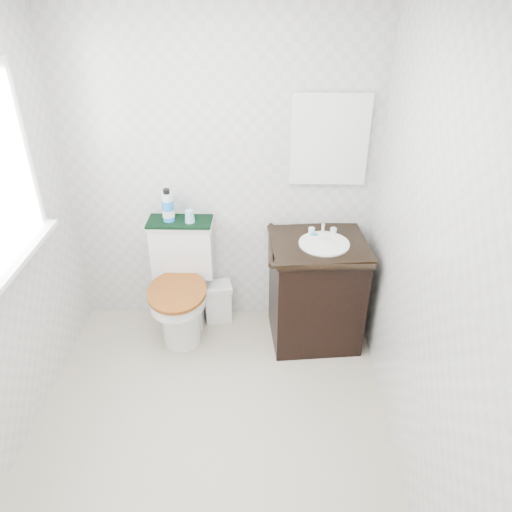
{
  "coord_description": "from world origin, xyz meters",
  "views": [
    {
      "loc": [
        0.33,
        -2.09,
        2.48
      ],
      "look_at": [
        0.26,
        0.75,
        0.8
      ],
      "focal_mm": 35.0,
      "sensor_mm": 36.0,
      "label": 1
    }
  ],
  "objects_px": {
    "vanity": "(316,289)",
    "mouthwash_bottle": "(168,206)",
    "trash_bin": "(218,302)",
    "toilet": "(182,289)",
    "cup": "(190,216)"
  },
  "relations": [
    {
      "from": "vanity",
      "to": "trash_bin",
      "type": "height_order",
      "value": "vanity"
    },
    {
      "from": "toilet",
      "to": "mouthwash_bottle",
      "type": "relative_size",
      "value": 3.61
    },
    {
      "from": "vanity",
      "to": "mouthwash_bottle",
      "type": "height_order",
      "value": "mouthwash_bottle"
    },
    {
      "from": "toilet",
      "to": "cup",
      "type": "distance_m",
      "value": 0.56
    },
    {
      "from": "toilet",
      "to": "trash_bin",
      "type": "relative_size",
      "value": 2.7
    },
    {
      "from": "toilet",
      "to": "mouthwash_bottle",
      "type": "xyz_separation_m",
      "value": [
        -0.07,
        0.12,
        0.61
      ]
    },
    {
      "from": "trash_bin",
      "to": "mouthwash_bottle",
      "type": "height_order",
      "value": "mouthwash_bottle"
    },
    {
      "from": "toilet",
      "to": "cup",
      "type": "relative_size",
      "value": 9.73
    },
    {
      "from": "vanity",
      "to": "cup",
      "type": "xyz_separation_m",
      "value": [
        -0.91,
        0.16,
        0.49
      ]
    },
    {
      "from": "toilet",
      "to": "trash_bin",
      "type": "distance_m",
      "value": 0.35
    },
    {
      "from": "vanity",
      "to": "cup",
      "type": "height_order",
      "value": "cup"
    },
    {
      "from": "trash_bin",
      "to": "mouthwash_bottle",
      "type": "xyz_separation_m",
      "value": [
        -0.32,
        -0.01,
        0.83
      ]
    },
    {
      "from": "trash_bin",
      "to": "cup",
      "type": "height_order",
      "value": "cup"
    },
    {
      "from": "toilet",
      "to": "vanity",
      "type": "distance_m",
      "value": 0.99
    },
    {
      "from": "mouthwash_bottle",
      "to": "toilet",
      "type": "bearing_deg",
      "value": -59.51
    }
  ]
}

